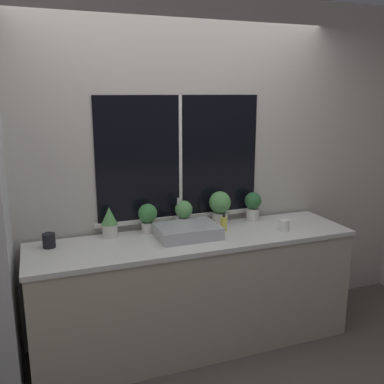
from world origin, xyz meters
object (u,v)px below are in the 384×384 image
potted_plant_far_left (109,222)px  potted_plant_center (184,214)px  mug_black (49,241)px  mug_white (284,225)px  potted_plant_right (220,206)px  soap_bottle (224,223)px  sink (187,231)px  potted_plant_far_right (253,205)px  potted_plant_left (148,216)px

potted_plant_far_left → potted_plant_center: 0.59m
potted_plant_center → mug_black: bearing=-175.6°
potted_plant_far_left → mug_white: 1.35m
potted_plant_right → soap_bottle: potted_plant_right is taller
sink → mug_white: 0.77m
potted_plant_center → potted_plant_right: size_ratio=0.82×
sink → soap_bottle: sink is taller
potted_plant_center → potted_plant_far_right: (0.62, -0.00, 0.02)m
soap_bottle → mug_white: soap_bottle is taller
potted_plant_left → potted_plant_center: 0.29m
potted_plant_far_left → potted_plant_right: 0.90m
potted_plant_center → potted_plant_right: (0.31, -0.00, 0.04)m
potted_plant_far_left → soap_bottle: 0.88m
potted_plant_far_left → potted_plant_far_right: (1.21, -0.00, 0.02)m
potted_plant_right → mug_white: potted_plant_right is taller
potted_plant_far_right → potted_plant_center: bearing=180.0°
soap_bottle → mug_black: bearing=176.0°
potted_plant_far_left → mug_white: potted_plant_far_left is taller
potted_plant_far_left → soap_bottle: potted_plant_far_left is taller
potted_plant_far_left → potted_plant_center: potted_plant_far_left is taller
potted_plant_far_right → mug_white: (0.10, -0.33, -0.09)m
sink → potted_plant_right: bearing=29.2°
sink → potted_plant_center: (0.04, 0.20, 0.07)m
sink → mug_white: (0.76, -0.13, -0.00)m
potted_plant_left → potted_plant_right: potted_plant_right is taller
sink → mug_black: bearing=173.0°
potted_plant_far_right → soap_bottle: 0.39m
sink → soap_bottle: bearing=5.5°
potted_plant_left → sink: bearing=-38.5°
potted_plant_far_left → mug_black: 0.45m
potted_plant_left → mug_white: bearing=-18.2°
soap_bottle → potted_plant_far_right: bearing=26.0°
sink → potted_plant_center: bearing=77.7°
potted_plant_right → mug_black: bearing=-176.6°
sink → potted_plant_right: (0.36, 0.20, 0.11)m
potted_plant_center → mug_white: 0.80m
potted_plant_right → potted_plant_far_right: (0.31, 0.00, -0.02)m
potted_plant_center → soap_bottle: bearing=-31.8°
potted_plant_center → potted_plant_far_right: size_ratio=0.93×
soap_bottle → mug_white: 0.48m
soap_bottle → mug_black: size_ratio=1.42×
potted_plant_far_left → potted_plant_center: bearing=0.0°
potted_plant_left → potted_plant_center: size_ratio=1.00×
potted_plant_far_left → potted_plant_right: size_ratio=0.84×
potted_plant_left → potted_plant_far_right: size_ratio=0.94×
sink → potted_plant_far_right: bearing=16.8°
potted_plant_left → potted_plant_center: (0.29, 0.00, -0.01)m
sink → mug_black: sink is taller
mug_black → soap_bottle: bearing=-4.0°
soap_bottle → potted_plant_right: bearing=76.1°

